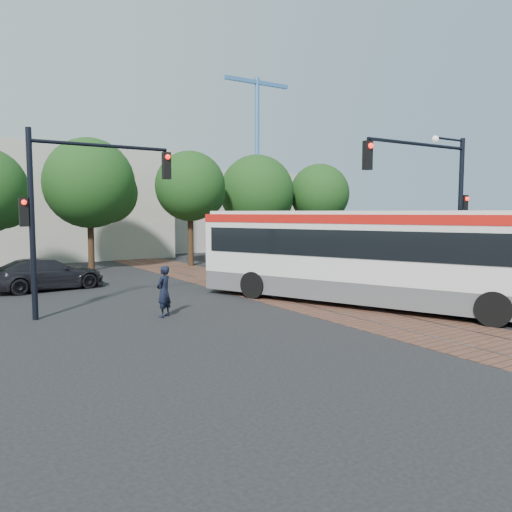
# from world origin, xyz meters

# --- Properties ---
(ground) EXTENTS (120.00, 120.00, 0.00)m
(ground) POSITION_xyz_m (0.00, 0.00, 0.00)
(ground) COLOR black
(ground) RESTS_ON ground
(trackbed) EXTENTS (3.60, 40.00, 0.02)m
(trackbed) POSITION_xyz_m (0.00, 4.00, 0.01)
(trackbed) COLOR brown
(trackbed) RESTS_ON ground
(tree_row) EXTENTS (26.40, 5.60, 7.67)m
(tree_row) POSITION_xyz_m (1.21, 16.42, 4.85)
(tree_row) COLOR #382314
(tree_row) RESTS_ON ground
(warehouses) EXTENTS (40.00, 13.00, 8.00)m
(warehouses) POSITION_xyz_m (-0.53, 28.75, 3.81)
(warehouses) COLOR #ADA899
(warehouses) RESTS_ON ground
(crane) EXTENTS (8.00, 0.50, 18.00)m
(crane) POSITION_xyz_m (18.00, 34.00, 10.88)
(crane) COLOR #3F72B2
(crane) RESTS_ON ground
(city_bus) EXTENTS (7.58, 12.90, 3.45)m
(city_bus) POSITION_xyz_m (1.16, 0.41, 1.92)
(city_bus) COLOR #4C4B4E
(city_bus) RESTS_ON ground
(traffic_island) EXTENTS (2.20, 5.20, 1.13)m
(traffic_island) POSITION_xyz_m (4.82, -0.90, 0.33)
(traffic_island) COLOR gray
(traffic_island) RESTS_ON ground
(signal_pole_main) EXTENTS (5.49, 0.46, 6.00)m
(signal_pole_main) POSITION_xyz_m (3.86, -0.81, 4.16)
(signal_pole_main) COLOR black
(signal_pole_main) RESTS_ON ground
(signal_pole_left) EXTENTS (4.99, 0.34, 6.00)m
(signal_pole_left) POSITION_xyz_m (-8.37, 4.00, 3.86)
(signal_pole_left) COLOR black
(signal_pole_left) RESTS_ON ground
(officer) EXTENTS (0.73, 0.68, 1.68)m
(officer) POSITION_xyz_m (-5.89, 2.21, 0.84)
(officer) COLOR black
(officer) RESTS_ON ground
(parked_car) EXTENTS (5.06, 2.60, 1.40)m
(parked_car) POSITION_xyz_m (-8.04, 10.34, 0.70)
(parked_car) COLOR black
(parked_car) RESTS_ON ground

